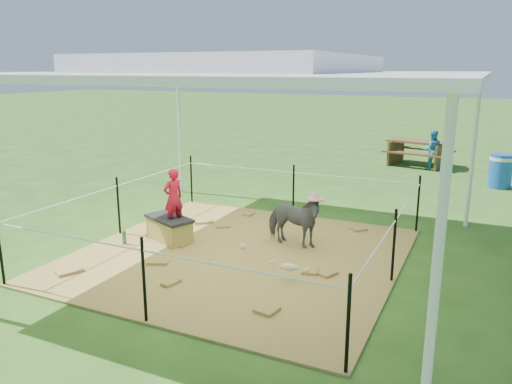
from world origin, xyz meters
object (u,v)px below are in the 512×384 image
at_px(woman, 173,192).
at_px(trash_barrel, 500,171).
at_px(straw_bale, 170,230).
at_px(green_bottle, 124,237).
at_px(picnic_table_near, 418,153).
at_px(distant_person, 432,150).
at_px(pony, 293,221).
at_px(foal, 289,265).

xyz_separation_m(woman, trash_barrel, (4.72, 6.45, -0.45)).
relative_size(straw_bale, woman, 0.83).
height_order(straw_bale, woman, woman).
height_order(green_bottle, picnic_table_near, picnic_table_near).
relative_size(picnic_table_near, distant_person, 1.57).
bearing_deg(picnic_table_near, straw_bale, -96.15).
relative_size(green_bottle, distant_person, 0.20).
distance_m(pony, distant_person, 7.51).
relative_size(straw_bale, foal, 1.01).
distance_m(woman, green_bottle, 1.06).
relative_size(foal, trash_barrel, 0.98).
distance_m(foal, picnic_table_near, 9.15).
relative_size(woman, pony, 0.96).
relative_size(green_bottle, picnic_table_near, 0.13).
height_order(straw_bale, trash_barrel, trash_barrel).
xyz_separation_m(straw_bale, green_bottle, (-0.55, -0.45, -0.07)).
bearing_deg(straw_bale, pony, 17.64).
bearing_deg(picnic_table_near, green_bottle, -98.49).
bearing_deg(woman, pony, 131.84).
bearing_deg(woman, straw_bale, -66.72).
bearing_deg(woman, picnic_table_near, -173.81).
distance_m(pony, picnic_table_near, 7.93).
bearing_deg(green_bottle, trash_barrel, 52.10).
height_order(trash_barrel, distant_person, distant_person).
bearing_deg(green_bottle, straw_bale, 39.29).
xyz_separation_m(green_bottle, foal, (2.87, -0.20, 0.11)).
bearing_deg(foal, trash_barrel, 63.56).
relative_size(straw_bale, distant_person, 0.71).
distance_m(pony, trash_barrel, 6.55).
relative_size(straw_bale, pony, 0.80).
relative_size(straw_bale, picnic_table_near, 0.45).
bearing_deg(distant_person, foal, 66.65).
relative_size(pony, picnic_table_near, 0.57).
bearing_deg(trash_barrel, picnic_table_near, 136.05).
bearing_deg(pony, green_bottle, 120.65).
relative_size(pony, foal, 1.26).
relative_size(woman, foal, 1.22).
distance_m(straw_bale, green_bottle, 0.71).
height_order(foal, distant_person, distant_person).
bearing_deg(straw_bale, foal, -15.71).
xyz_separation_m(straw_bale, trash_barrel, (4.82, 6.45, 0.19)).
relative_size(green_bottle, foal, 0.28).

